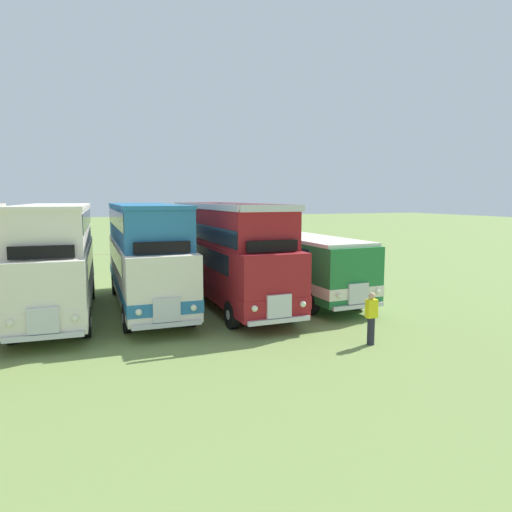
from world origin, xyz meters
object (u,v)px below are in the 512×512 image
(bus_fifth_in_row, at_px, (145,251))
(marshal_person, at_px, (371,318))
(bus_seventh_in_row, at_px, (297,261))
(bus_fourth_in_row, at_px, (57,256))
(bus_sixth_in_row, at_px, (227,251))

(bus_fifth_in_row, distance_m, marshal_person, 10.16)
(bus_seventh_in_row, xyz_separation_m, marshal_person, (-0.99, -7.50, -0.86))
(bus_seventh_in_row, bearing_deg, bus_fourth_in_row, 179.38)
(marshal_person, bearing_deg, bus_fifth_in_row, 127.35)
(bus_seventh_in_row, distance_m, marshal_person, 7.62)
(bus_fifth_in_row, relative_size, bus_sixth_in_row, 0.94)
(bus_fifth_in_row, bearing_deg, bus_sixth_in_row, -7.97)
(bus_seventh_in_row, bearing_deg, marshal_person, -97.48)
(bus_seventh_in_row, bearing_deg, bus_fifth_in_row, 176.13)
(bus_fifth_in_row, xyz_separation_m, bus_sixth_in_row, (3.54, -0.50, -0.11))
(bus_fourth_in_row, height_order, bus_sixth_in_row, bus_sixth_in_row)
(bus_fifth_in_row, bearing_deg, bus_seventh_in_row, -3.87)
(bus_sixth_in_row, distance_m, marshal_person, 8.05)
(bus_fourth_in_row, distance_m, marshal_person, 12.38)
(bus_sixth_in_row, bearing_deg, bus_fourth_in_row, 178.93)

